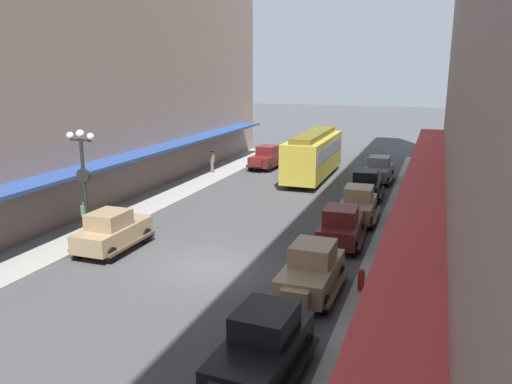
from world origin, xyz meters
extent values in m
plane|color=#424244|center=(0.00, 0.00, 0.00)|extent=(200.00, 200.00, 0.00)
cube|color=#99968E|center=(-7.50, 0.00, 0.07)|extent=(3.00, 60.00, 0.15)
cube|color=#99968E|center=(7.50, 0.00, 0.07)|extent=(3.00, 60.00, 0.15)
cube|color=navy|center=(-8.10, 0.00, 3.00)|extent=(1.80, 54.00, 0.16)
cube|color=#BF3333|center=(8.10, 0.00, 3.00)|extent=(1.80, 54.00, 0.16)
cube|color=#591919|center=(4.66, 4.60, 0.74)|extent=(1.89, 3.98, 0.80)
cube|color=#591919|center=(4.68, 4.35, 1.49)|extent=(1.52, 1.77, 0.70)
cube|color=#8C9EA8|center=(4.68, 4.35, 1.49)|extent=(1.45, 1.73, 0.42)
cube|color=#591919|center=(4.56, 6.72, 0.79)|extent=(0.95, 0.41, 0.52)
cube|color=black|center=(3.71, 4.55, 0.42)|extent=(0.41, 3.52, 0.12)
cube|color=black|center=(5.61, 4.64, 0.42)|extent=(0.41, 3.52, 0.12)
cylinder|color=black|center=(3.79, 5.92, 0.34)|extent=(0.25, 0.69, 0.68)
cylinder|color=black|center=(5.40, 6.00, 0.34)|extent=(0.25, 0.69, 0.68)
cylinder|color=black|center=(3.92, 3.19, 0.34)|extent=(0.25, 0.69, 0.68)
cylinder|color=black|center=(5.54, 3.27, 0.34)|extent=(0.25, 0.69, 0.68)
cube|color=slate|center=(4.72, 18.83, 0.74)|extent=(1.83, 3.96, 0.80)
cube|color=slate|center=(4.73, 19.08, 1.49)|extent=(1.50, 1.75, 0.70)
cube|color=#8C9EA8|center=(4.73, 19.08, 1.49)|extent=(1.42, 1.71, 0.42)
cube|color=slate|center=(4.65, 16.70, 0.79)|extent=(0.95, 0.39, 0.52)
cube|color=#393A3D|center=(5.67, 18.80, 0.42)|extent=(0.36, 3.52, 0.12)
cube|color=#393A3D|center=(3.77, 18.86, 0.42)|extent=(0.36, 3.52, 0.12)
cylinder|color=black|center=(5.48, 17.44, 0.34)|extent=(0.24, 0.69, 0.68)
cylinder|color=black|center=(3.87, 17.49, 0.34)|extent=(0.24, 0.69, 0.68)
cylinder|color=black|center=(5.58, 20.17, 0.34)|extent=(0.24, 0.69, 0.68)
cylinder|color=black|center=(3.96, 20.22, 0.34)|extent=(0.24, 0.69, 0.68)
cube|color=black|center=(4.53, 13.77, 0.74)|extent=(1.87, 3.97, 0.80)
cube|color=black|center=(4.54, 13.52, 1.49)|extent=(1.51, 1.76, 0.70)
cube|color=#8C9EA8|center=(4.54, 13.52, 1.49)|extent=(1.44, 1.72, 0.42)
cube|color=black|center=(4.44, 15.90, 0.79)|extent=(0.95, 0.40, 0.52)
cube|color=black|center=(3.58, 13.73, 0.42)|extent=(0.39, 3.52, 0.12)
cube|color=black|center=(5.48, 13.81, 0.42)|extent=(0.39, 3.52, 0.12)
cylinder|color=black|center=(3.66, 15.10, 0.34)|extent=(0.25, 0.69, 0.68)
cylinder|color=black|center=(5.28, 15.17, 0.34)|extent=(0.25, 0.69, 0.68)
cylinder|color=black|center=(3.78, 12.37, 0.34)|extent=(0.25, 0.69, 0.68)
cylinder|color=black|center=(5.40, 12.44, 0.34)|extent=(0.25, 0.69, 0.68)
cube|color=#997F5B|center=(4.64, -1.05, 0.74)|extent=(1.73, 3.91, 0.80)
cube|color=#997F5B|center=(4.64, -0.80, 1.49)|extent=(1.45, 1.71, 0.70)
cube|color=#8C9EA8|center=(4.64, -0.80, 1.49)|extent=(1.38, 1.68, 0.42)
cube|color=#997F5B|center=(4.62, -3.18, 0.79)|extent=(0.94, 0.37, 0.52)
cube|color=#4C3F2D|center=(5.59, -1.06, 0.42)|extent=(0.26, 3.51, 0.12)
cube|color=#4C3F2D|center=(3.69, -1.04, 0.42)|extent=(0.26, 3.51, 0.12)
cylinder|color=black|center=(5.44, -2.42, 0.34)|extent=(0.22, 0.68, 0.68)
cylinder|color=black|center=(3.82, -2.41, 0.34)|extent=(0.22, 0.68, 0.68)
cylinder|color=black|center=(5.46, 0.31, 0.34)|extent=(0.22, 0.68, 0.68)
cylinder|color=black|center=(3.84, 0.32, 0.34)|extent=(0.22, 0.68, 0.68)
cube|color=black|center=(4.66, -6.48, 0.74)|extent=(1.88, 3.97, 0.80)
cube|color=black|center=(4.67, -6.23, 1.49)|extent=(1.52, 1.76, 0.70)
cube|color=#8C9EA8|center=(4.67, -6.23, 1.49)|extent=(1.44, 1.73, 0.42)
cube|color=black|center=(5.61, -6.52, 0.42)|extent=(0.40, 3.52, 0.12)
cube|color=black|center=(3.71, -6.44, 0.42)|extent=(0.40, 3.52, 0.12)
cylinder|color=black|center=(5.53, -5.15, 0.34)|extent=(0.25, 0.69, 0.68)
cylinder|color=black|center=(3.92, -5.08, 0.34)|extent=(0.25, 0.69, 0.68)
cube|color=#997F5B|center=(4.82, 8.62, 0.74)|extent=(1.82, 3.95, 0.80)
cube|color=#997F5B|center=(4.81, 8.87, 1.49)|extent=(1.49, 1.74, 0.70)
cube|color=#8C9EA8|center=(4.81, 8.87, 1.49)|extent=(1.42, 1.71, 0.42)
cube|color=#997F5B|center=(4.88, 6.49, 0.79)|extent=(0.95, 0.39, 0.52)
cube|color=#4C3F2D|center=(5.77, 8.64, 0.42)|extent=(0.35, 3.52, 0.12)
cube|color=#4C3F2D|center=(3.87, 8.59, 0.42)|extent=(0.35, 3.52, 0.12)
cylinder|color=black|center=(5.66, 7.28, 0.34)|extent=(0.24, 0.69, 0.68)
cylinder|color=black|center=(4.05, 7.23, 0.34)|extent=(0.24, 0.69, 0.68)
cylinder|color=black|center=(5.58, 10.00, 0.34)|extent=(0.24, 0.69, 0.68)
cylinder|color=black|center=(3.97, 9.96, 0.34)|extent=(0.24, 0.69, 0.68)
cube|color=#591919|center=(-4.55, 21.07, 0.74)|extent=(1.84, 3.96, 0.80)
cube|color=#591919|center=(-4.54, 21.31, 1.49)|extent=(1.50, 1.75, 0.70)
cube|color=#8C9EA8|center=(-4.54, 21.31, 1.49)|extent=(1.43, 1.71, 0.42)
cube|color=#591919|center=(-4.63, 18.94, 0.79)|extent=(0.95, 0.39, 0.52)
cube|color=black|center=(-3.60, 21.03, 0.42)|extent=(0.37, 3.52, 0.12)
cube|color=black|center=(-5.50, 21.10, 0.42)|extent=(0.37, 3.52, 0.12)
cylinder|color=black|center=(-3.80, 19.67, 0.34)|extent=(0.24, 0.69, 0.68)
cylinder|color=black|center=(-5.41, 19.73, 0.34)|extent=(0.24, 0.69, 0.68)
cylinder|color=black|center=(-3.70, 22.40, 0.34)|extent=(0.24, 0.69, 0.68)
cylinder|color=black|center=(-5.31, 22.46, 0.34)|extent=(0.24, 0.69, 0.68)
cube|color=#997F5B|center=(-4.78, 0.43, 0.74)|extent=(1.70, 3.90, 0.80)
cube|color=#997F5B|center=(-4.78, 0.18, 1.49)|extent=(1.44, 1.70, 0.70)
cube|color=#8C9EA8|center=(-4.78, 0.18, 1.49)|extent=(1.37, 1.67, 0.42)
cube|color=#997F5B|center=(-4.78, 2.56, 0.79)|extent=(0.94, 0.36, 0.52)
cube|color=#4C3F2D|center=(-5.73, 0.43, 0.42)|extent=(0.24, 3.51, 0.12)
cube|color=#4C3F2D|center=(-3.83, 0.43, 0.42)|extent=(0.24, 3.51, 0.12)
cylinder|color=black|center=(-5.59, 1.79, 0.34)|extent=(0.22, 0.68, 0.68)
cylinder|color=black|center=(-3.97, 1.79, 0.34)|extent=(0.22, 0.68, 0.68)
cylinder|color=black|center=(-5.58, -0.94, 0.34)|extent=(0.22, 0.68, 0.68)
cylinder|color=black|center=(-3.97, -0.94, 0.34)|extent=(0.22, 0.68, 0.68)
cube|color=gold|center=(0.01, 18.48, 1.75)|extent=(2.62, 9.63, 2.70)
cube|color=brown|center=(0.01, 18.48, 3.28)|extent=(1.61, 8.66, 0.36)
cube|color=#8C9EA8|center=(0.01, 18.48, 2.22)|extent=(2.64, 8.86, 0.95)
cube|color=black|center=(-0.03, 21.36, 0.20)|extent=(2.02, 1.23, 0.40)
cube|color=black|center=(0.04, 15.60, 0.20)|extent=(2.02, 1.23, 0.40)
cube|color=black|center=(-6.40, 0.75, 0.40)|extent=(0.44, 0.44, 0.50)
cylinder|color=black|center=(-6.40, 0.75, 2.75)|extent=(0.16, 0.16, 4.20)
cube|color=black|center=(-6.40, 0.75, 4.85)|extent=(1.10, 0.10, 0.10)
sphere|color=white|center=(-6.95, 0.75, 5.03)|extent=(0.32, 0.32, 0.32)
sphere|color=white|center=(-5.85, 0.75, 5.03)|extent=(0.32, 0.32, 0.32)
sphere|color=white|center=(-6.40, 0.75, 5.13)|extent=(0.36, 0.36, 0.36)
cylinder|color=black|center=(-6.40, 0.75, 3.25)|extent=(0.64, 0.18, 0.64)
cylinder|color=silver|center=(-6.40, 0.85, 3.25)|extent=(0.56, 0.02, 0.56)
cylinder|color=#B21E19|center=(6.35, -0.47, 0.50)|extent=(0.24, 0.24, 0.70)
sphere|color=#B21E19|center=(6.35, -0.47, 0.87)|extent=(0.20, 0.20, 0.20)
cylinder|color=slate|center=(8.21, 11.63, 0.57)|extent=(0.24, 0.24, 0.85)
cube|color=#26262D|center=(8.21, 11.63, 1.28)|extent=(0.36, 0.22, 0.56)
sphere|color=tan|center=(8.21, 11.63, 1.68)|extent=(0.22, 0.22, 0.22)
cylinder|color=black|center=(8.21, 11.63, 1.80)|extent=(0.28, 0.28, 0.04)
cylinder|color=#2D2D33|center=(-7.16, 1.59, 0.57)|extent=(0.24, 0.24, 0.85)
cube|color=#4C724C|center=(-7.16, 1.59, 1.28)|extent=(0.36, 0.22, 0.56)
sphere|color=tan|center=(-7.16, 1.59, 1.68)|extent=(0.22, 0.22, 0.22)
cylinder|color=black|center=(-7.16, 1.59, 1.80)|extent=(0.28, 0.28, 0.04)
cylinder|color=slate|center=(-7.66, 17.23, 0.57)|extent=(0.24, 0.24, 0.85)
cube|color=#8C6647|center=(-7.66, 17.23, 1.28)|extent=(0.36, 0.22, 0.56)
sphere|color=tan|center=(-7.66, 17.23, 1.68)|extent=(0.22, 0.22, 0.22)
cylinder|color=black|center=(-7.66, 17.23, 1.80)|extent=(0.28, 0.28, 0.04)
camera|label=1|loc=(8.50, -17.54, 7.86)|focal=35.32mm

